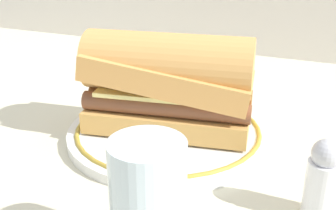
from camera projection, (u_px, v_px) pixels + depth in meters
The scene contains 4 objects.
ground_plane at pixel (177, 133), 0.56m from camera, with size 1.50×1.50×0.00m, color beige.
plate at pixel (168, 132), 0.54m from camera, with size 0.25×0.25×0.01m.
sausage_sandwich at pixel (168, 82), 0.52m from camera, with size 0.21×0.12×0.12m.
salt_shaker at pixel (323, 180), 0.38m from camera, with size 0.03×0.03×0.08m.
Camera 1 is at (0.18, -0.46, 0.25)m, focal length 45.52 mm.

